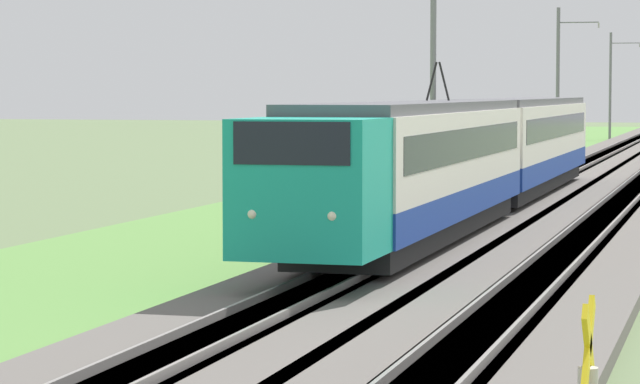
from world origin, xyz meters
TOP-DOWN VIEW (x-y plane):
  - ballast_main at (50.00, 0.00)m, footprint 240.00×4.40m
  - ballast_adjacent at (50.00, -4.06)m, footprint 240.00×4.40m
  - track_main at (50.00, 0.00)m, footprint 240.00×1.57m
  - track_adjacent at (50.00, -4.06)m, footprint 240.00×1.57m
  - grass_verge at (50.00, 5.86)m, footprint 240.00×9.17m
  - passenger_train at (40.59, 0.00)m, footprint 41.62×2.86m
  - catenary_mast_mid at (45.82, 2.48)m, footprint 0.22×2.56m
  - catenary_mast_far at (84.48, 2.48)m, footprint 0.22×2.56m
  - catenary_mast_distant at (123.13, 2.48)m, footprint 0.22×2.56m

SIDE VIEW (x-z plane):
  - grass_verge at x=50.00m, z-range 0.00..0.12m
  - ballast_main at x=50.00m, z-range 0.00..0.30m
  - ballast_adjacent at x=50.00m, z-range 0.00..0.30m
  - track_main at x=50.00m, z-range -0.07..0.38m
  - track_adjacent at x=50.00m, z-range -0.07..0.38m
  - passenger_train at x=40.59m, z-range -0.16..4.88m
  - catenary_mast_mid at x=45.82m, z-range 0.14..8.90m
  - catenary_mast_distant at x=123.13m, z-range 0.15..9.34m
  - catenary_mast_far at x=84.48m, z-range 0.15..9.40m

